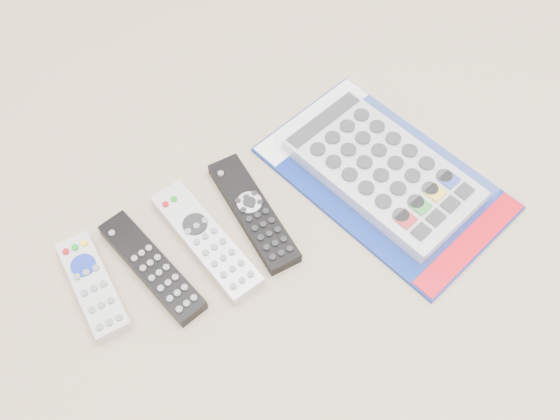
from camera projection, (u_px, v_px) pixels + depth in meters
remote_small_grey at (93, 286)px, 0.82m from camera, size 0.06×0.16×0.02m
remote_slim_black at (152, 267)px, 0.83m from camera, size 0.07×0.19×0.02m
remote_silver_dvd at (206, 240)px, 0.85m from camera, size 0.07×0.20×0.02m
remote_large_black at (253, 212)px, 0.88m from camera, size 0.06×0.20×0.02m
jumbo_remote_packaged at (383, 169)px, 0.91m from camera, size 0.27×0.38×0.05m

